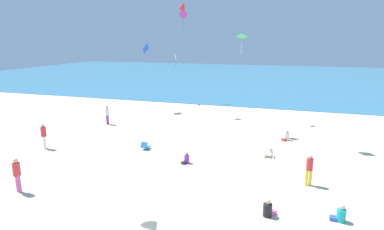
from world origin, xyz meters
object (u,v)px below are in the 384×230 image
kite_magenta (183,15)px  kite_red (183,6)px  person_0 (268,210)px  kite_white (176,58)px  person_5 (44,134)px  kite_green (242,35)px  person_6 (286,137)px  person_7 (17,173)px  beach_chair_far_right (269,153)px  kite_blue (146,49)px  beach_chair_mid_beach (145,146)px  person_3 (340,215)px  person_4 (309,168)px  person_2 (107,114)px  person_1 (186,159)px

kite_magenta → kite_red: bearing=-71.3°
person_0 → kite_white: size_ratio=0.49×
kite_magenta → person_0: bearing=-63.5°
person_5 → kite_green: bearing=164.9°
person_6 → kite_red: (-10.21, 6.38, 10.10)m
person_7 → kite_green: 17.56m
person_5 → kite_white: bearing=-149.3°
person_6 → kite_green: (-3.77, 1.47, 7.28)m
beach_chair_far_right → kite_blue: kite_blue is taller
person_5 → kite_green: kite_green is taller
beach_chair_mid_beach → kite_magenta: size_ratio=0.32×
person_3 → kite_white: bearing=-52.2°
person_4 → person_0: bearing=-33.9°
person_0 → person_2: person_2 is taller
beach_chair_far_right → person_1: size_ratio=0.95×
person_5 → person_3: bearing=118.3°
person_1 → person_3: size_ratio=0.86×
person_0 → person_4: (1.73, 3.60, 0.67)m
person_3 → person_2: bearing=-28.4°
person_5 → kite_magenta: bearing=-149.6°
person_5 → kite_red: 17.10m
person_3 → kite_blue: 24.59m
kite_magenta → beach_chair_far_right: bearing=-55.6°
beach_chair_far_right → person_3: size_ratio=0.82×
person_5 → beach_chair_mid_beach: bearing=146.0°
kite_white → kite_blue: kite_blue is taller
person_7 → kite_green: (8.48, 13.92, 6.55)m
kite_blue → person_1: bearing=-56.3°
kite_red → kite_blue: bearing=178.3°
kite_white → person_5: bearing=-99.4°
beach_chair_mid_beach → kite_magenta: 20.50m
person_1 → kite_red: bearing=-127.6°
person_6 → kite_white: kite_white is taller
person_1 → person_5: bearing=-55.0°
kite_white → kite_green: kite_green is taller
person_2 → kite_green: bearing=-0.9°
person_0 → person_1: bearing=87.8°
kite_blue → kite_red: bearing=-1.7°
beach_chair_far_right → person_0: (0.48, -7.16, 0.02)m
person_4 → kite_green: kite_green is taller
beach_chair_far_right → kite_green: 9.46m
person_6 → kite_white: (-12.73, 11.08, 4.92)m
person_0 → kite_magenta: (-11.88, 23.78, 9.77)m
beach_chair_mid_beach → beach_chair_far_right: (8.11, 1.07, 0.03)m
person_2 → person_6: bearing=-8.3°
person_2 → person_6: size_ratio=2.23×
person_0 → person_2: 18.34m
beach_chair_mid_beach → kite_green: bearing=-29.2°
person_0 → kite_magenta: size_ratio=0.36×
person_6 → kite_green: 8.33m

